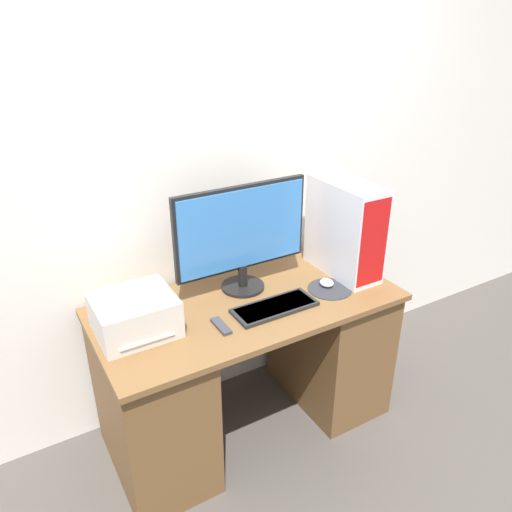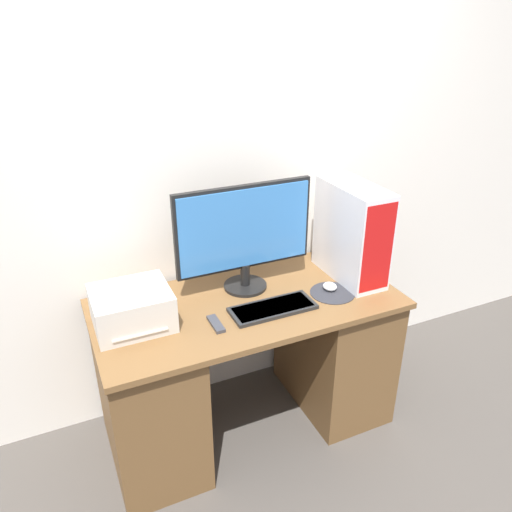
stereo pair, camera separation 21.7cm
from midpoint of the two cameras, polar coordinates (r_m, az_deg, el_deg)
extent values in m
plane|color=#4C4742|center=(2.72, 4.94, -23.30)|extent=(12.00, 12.00, 0.00)
cube|color=white|center=(2.56, -2.33, 10.00)|extent=(6.40, 0.05, 2.70)
cube|color=brown|center=(2.45, 1.58, -5.56)|extent=(1.49, 0.71, 0.03)
cube|color=brown|center=(2.55, -9.66, -15.66)|extent=(0.42, 0.66, 0.76)
cube|color=brown|center=(2.90, 11.01, -9.84)|extent=(0.42, 0.66, 0.76)
cylinder|color=black|center=(2.56, 1.20, -3.47)|extent=(0.22, 0.22, 0.02)
cylinder|color=black|center=(2.53, 1.21, -2.18)|extent=(0.05, 0.05, 0.11)
cube|color=black|center=(2.42, 1.18, 3.24)|extent=(0.70, 0.03, 0.43)
cube|color=#387AC6|center=(2.41, 1.36, 3.10)|extent=(0.67, 0.01, 0.40)
cube|color=black|center=(2.38, 4.57, -6.05)|extent=(0.41, 0.17, 0.02)
cube|color=#424242|center=(2.38, 4.57, -5.94)|extent=(0.38, 0.14, 0.01)
cylinder|color=#2D2D33|center=(2.56, 11.15, -4.21)|extent=(0.23, 0.23, 0.00)
ellipsoid|color=silver|center=(2.57, 10.86, -3.50)|extent=(0.07, 0.08, 0.04)
cube|color=white|center=(2.64, 13.22, 2.64)|extent=(0.19, 0.44, 0.50)
cube|color=red|center=(2.48, 16.18, 0.78)|extent=(0.17, 0.01, 0.45)
cube|color=beige|center=(2.27, -11.36, -5.91)|extent=(0.34, 0.30, 0.17)
cube|color=white|center=(2.22, -10.68, -8.09)|extent=(0.24, 0.14, 0.01)
cube|color=#38383D|center=(2.26, -1.85, -7.84)|extent=(0.04, 0.14, 0.02)
camera|label=1|loc=(0.11, -87.35, 1.30)|focal=35.00mm
camera|label=2|loc=(0.11, 92.65, -1.30)|focal=35.00mm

